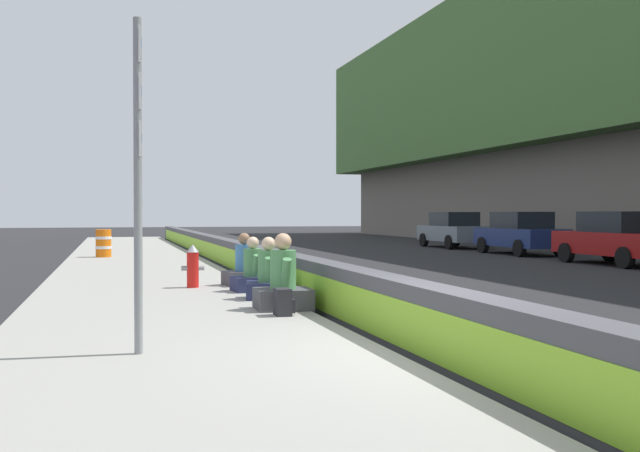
{
  "coord_description": "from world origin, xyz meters",
  "views": [
    {
      "loc": [
        -7.0,
        3.41,
        1.65
      ],
      "look_at": [
        5.89,
        -0.37,
        1.41
      ],
      "focal_mm": 40.02,
      "sensor_mm": 36.0,
      "label": 1
    }
  ],
  "objects": [
    {
      "name": "ground_plane",
      "position": [
        0.0,
        0.0,
        0.0
      ],
      "size": [
        160.0,
        160.0,
        0.0
      ],
      "primitive_type": "plane",
      "color": "#232326",
      "rests_on": "ground"
    },
    {
      "name": "parked_car_third",
      "position": [
        12.13,
        -12.11,
        0.86
      ],
      "size": [
        4.51,
        1.98,
        1.71
      ],
      "color": "maroon",
      "rests_on": "ground_plane"
    },
    {
      "name": "sidewalk_strip",
      "position": [
        0.0,
        2.65,
        0.07
      ],
      "size": [
        80.0,
        4.4,
        0.14
      ],
      "primitive_type": "cube",
      "color": "gray",
      "rests_on": "ground_plane"
    },
    {
      "name": "seated_person_rear",
      "position": [
        6.63,
        0.78,
        0.47
      ],
      "size": [
        0.72,
        0.82,
        1.06
      ],
      "color": "#23284C",
      "rests_on": "sidewalk_strip"
    },
    {
      "name": "seated_person_far",
      "position": [
        7.82,
        0.73,
        0.48
      ],
      "size": [
        0.82,
        0.91,
        1.1
      ],
      "color": "#424247",
      "rests_on": "sidewalk_strip"
    },
    {
      "name": "parked_car_fourth",
      "position": [
        18.07,
        -12.29,
        0.86
      ],
      "size": [
        4.54,
        2.03,
        1.71
      ],
      "color": "navy",
      "rests_on": "ground_plane"
    },
    {
      "name": "fire_hydrant",
      "position": [
        7.61,
        1.82,
        0.59
      ],
      "size": [
        0.26,
        0.46,
        0.88
      ],
      "color": "red",
      "rests_on": "sidewalk_strip"
    },
    {
      "name": "jersey_barrier",
      "position": [
        0.0,
        0.0,
        0.42
      ],
      "size": [
        76.0,
        0.45,
        0.85
      ],
      "color": "#47474C",
      "rests_on": "ground_plane"
    },
    {
      "name": "seated_person_foreground",
      "position": [
        3.92,
        0.82,
        0.52
      ],
      "size": [
        0.77,
        0.88,
        1.2
      ],
      "color": "#424247",
      "rests_on": "sidewalk_strip"
    },
    {
      "name": "seated_person_middle",
      "position": [
        5.34,
        0.74,
        0.48
      ],
      "size": [
        0.81,
        0.9,
        1.09
      ],
      "color": "#23284C",
      "rests_on": "sidewalk_strip"
    },
    {
      "name": "parked_car_midline",
      "position": [
        23.9,
        -12.29,
        0.86
      ],
      "size": [
        4.53,
        2.0,
        1.71
      ],
      "color": "slate",
      "rests_on": "ground_plane"
    },
    {
      "name": "construction_barrel",
      "position": [
        18.69,
        3.68,
        0.62
      ],
      "size": [
        0.54,
        0.54,
        0.95
      ],
      "color": "orange",
      "rests_on": "sidewalk_strip"
    },
    {
      "name": "backpack",
      "position": [
        3.23,
        0.98,
        0.33
      ],
      "size": [
        0.32,
        0.28,
        0.4
      ],
      "color": "#232328",
      "rests_on": "sidewalk_strip"
    },
    {
      "name": "route_sign_post",
      "position": [
        0.87,
        3.13,
        2.23
      ],
      "size": [
        0.44,
        0.09,
        3.6
      ],
      "color": "gray",
      "rests_on": "sidewalk_strip"
    }
  ]
}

